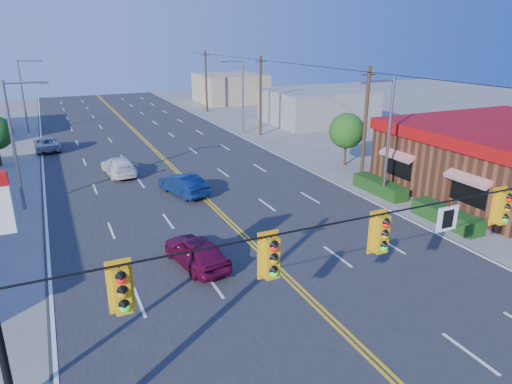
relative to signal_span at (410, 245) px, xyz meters
name	(u,v)px	position (x,y,z in m)	size (l,w,h in m)	color
ground	(396,383)	(0.12, 0.00, -4.89)	(160.00, 160.00, 0.00)	gray
road	(200,194)	(0.12, 20.00, -4.86)	(20.00, 120.00, 0.06)	#2D2D30
signal_span	(410,245)	(0.00, 0.00, 0.00)	(24.32, 0.34, 9.00)	#47301E
kfc	(506,157)	(20.02, 12.00, -2.51)	(16.30, 12.40, 4.70)	brown
streetlight_se	(387,133)	(10.91, 14.00, -0.37)	(2.55, 0.25, 8.00)	gray
streetlight_ne	(241,92)	(10.91, 38.00, -0.37)	(2.55, 0.25, 8.00)	gray
streetlight_sw	(16,139)	(-10.67, 22.00, -0.37)	(2.55, 0.25, 8.00)	gray
streetlight_nw	(24,92)	(-10.67, 48.00, -0.37)	(2.55, 0.25, 8.00)	gray
utility_pole_near	(365,125)	(12.32, 18.00, -0.69)	(0.28, 0.28, 8.40)	#47301E
utility_pole_mid	(260,97)	(12.32, 36.00, -0.69)	(0.28, 0.28, 8.40)	#47301E
utility_pole_far	(206,82)	(12.32, 54.00, -0.69)	(0.28, 0.28, 8.40)	#47301E
tree_kfc_rear	(347,131)	(13.62, 22.00, -1.95)	(2.94, 2.94, 4.41)	#47301E
bld_east_mid	(318,106)	(22.12, 40.00, -2.89)	(12.00, 10.00, 4.00)	gray
bld_east_far	(230,88)	(19.12, 62.00, -2.69)	(10.00, 10.00, 4.40)	tan
car_magenta	(196,252)	(-3.25, 10.08, -4.15)	(1.74, 4.32, 1.47)	maroon
car_blue	(183,185)	(-0.96, 20.28, -4.16)	(1.53, 4.38, 1.44)	#0D204E
car_white	(119,167)	(-4.23, 26.93, -4.19)	(1.96, 4.81, 1.40)	white
car_silver	(47,144)	(-9.17, 38.09, -4.24)	(2.16, 4.68, 1.30)	#BABBC0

